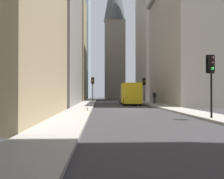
{
  "coord_description": "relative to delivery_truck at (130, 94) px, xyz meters",
  "views": [
    {
      "loc": [
        -25.97,
        2.71,
        1.61
      ],
      "look_at": [
        13.7,
        0.86,
        2.09
      ],
      "focal_mm": 43.05,
      "sensor_mm": 36.0,
      "label": 1
    }
  ],
  "objects": [
    {
      "name": "building_left_far",
      "position": [
        18.67,
        -9.2,
        14.69
      ],
      "size": [
        14.63,
        10.5,
        32.27
      ],
      "color": "#A8A091",
      "rests_on": "ground_plane"
    },
    {
      "name": "sidewalk_left",
      "position": [
        -9.65,
        -3.1,
        -1.39
      ],
      "size": [
        90.0,
        2.2,
        0.14
      ],
      "primitive_type": "cube",
      "color": "gray",
      "rests_on": "ground_plane"
    },
    {
      "name": "traffic_light_foreground",
      "position": [
        -20.25,
        -2.42,
        1.41
      ],
      "size": [
        0.43,
        0.52,
        3.71
      ],
      "color": "black",
      "rests_on": "sidewalk_left"
    },
    {
      "name": "building_right_far",
      "position": [
        18.94,
        12.0,
        9.03
      ],
      "size": [
        12.35,
        10.0,
        20.98
      ],
      "color": "#9E8966",
      "rests_on": "ground_plane"
    },
    {
      "name": "glass_tower_distant",
      "position": [
        43.72,
        14.0,
        27.24
      ],
      "size": [
        21.61,
        14.0,
        57.4
      ],
      "primitive_type": "cube",
      "color": "#9EB7C1",
      "rests_on": "ground_plane"
    },
    {
      "name": "church_spire",
      "position": [
        29.02,
        0.45,
        16.29
      ],
      "size": [
        5.29,
        5.29,
        33.89
      ],
      "color": "gray",
      "rests_on": "ground_plane"
    },
    {
      "name": "delivery_truck",
      "position": [
        0.0,
        0.0,
        0.0
      ],
      "size": [
        6.46,
        2.25,
        2.84
      ],
      "color": "yellow",
      "rests_on": "ground_plane"
    },
    {
      "name": "pedestrian",
      "position": [
        0.92,
        -3.44,
        -0.38
      ],
      "size": [
        0.26,
        0.44,
        1.72
      ],
      "color": "#33333D",
      "rests_on": "sidewalk_left"
    },
    {
      "name": "sedan_navy",
      "position": [
        6.79,
        0.0,
        -0.8
      ],
      "size": [
        4.3,
        1.78,
        1.42
      ],
      "color": "navy",
      "rests_on": "ground_plane"
    },
    {
      "name": "traffic_light_far_junction",
      "position": [
        5.64,
        -2.8,
        1.45
      ],
      "size": [
        0.43,
        0.52,
        3.77
      ],
      "color": "black",
      "rests_on": "sidewalk_left"
    },
    {
      "name": "building_left_midfar",
      "position": [
        -0.06,
        -9.19,
        8.2
      ],
      "size": [
        17.06,
        10.5,
        19.29
      ],
      "color": "gray",
      "rests_on": "ground_plane"
    },
    {
      "name": "traffic_light_midblock",
      "position": [
        9.58,
        5.26,
        1.67
      ],
      "size": [
        0.43,
        0.52,
        4.07
      ],
      "color": "black",
      "rests_on": "sidewalk_right"
    },
    {
      "name": "sidewalk_right",
      "position": [
        -9.65,
        5.9,
        -1.39
      ],
      "size": [
        90.0,
        2.2,
        0.14
      ],
      "primitive_type": "cube",
      "color": "gray",
      "rests_on": "ground_plane"
    },
    {
      "name": "ground_plane",
      "position": [
        -9.65,
        1.4,
        -1.46
      ],
      "size": [
        135.0,
        135.0,
        0.0
      ],
      "primitive_type": "plane",
      "color": "#302D30"
    },
    {
      "name": "discarded_bottle",
      "position": [
        -13.46,
        5.09,
        -1.21
      ],
      "size": [
        0.07,
        0.07,
        0.27
      ],
      "color": "brown",
      "rests_on": "sidewalk_right"
    }
  ]
}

